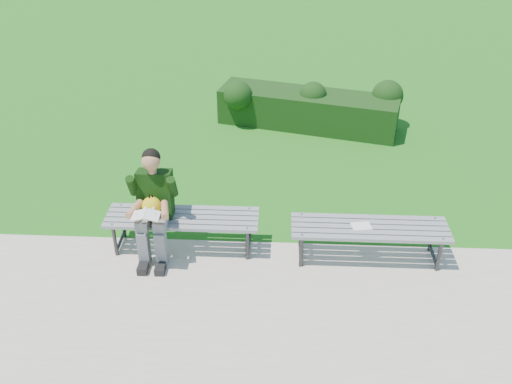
{
  "coord_description": "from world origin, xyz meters",
  "views": [
    {
      "loc": [
        0.25,
        -5.66,
        4.21
      ],
      "look_at": [
        -0.02,
        -0.1,
        0.8
      ],
      "focal_mm": 40.0,
      "sensor_mm": 36.0,
      "label": 1
    }
  ],
  "objects_px": {
    "bench_right": "(370,230)",
    "paper_sheet": "(361,226)",
    "hedge": "(310,107)",
    "seated_boy": "(153,202)",
    "bench_left": "(182,220)"
  },
  "relations": [
    {
      "from": "bench_right",
      "to": "paper_sheet",
      "type": "xyz_separation_m",
      "value": [
        -0.1,
        -0.0,
        0.06
      ]
    },
    {
      "from": "bench_right",
      "to": "paper_sheet",
      "type": "relative_size",
      "value": 7.33
    },
    {
      "from": "hedge",
      "to": "seated_boy",
      "type": "xyz_separation_m",
      "value": [
        -1.92,
        -3.71,
        0.36
      ]
    },
    {
      "from": "bench_left",
      "to": "seated_boy",
      "type": "distance_m",
      "value": 0.43
    },
    {
      "from": "seated_boy",
      "to": "bench_left",
      "type": "bearing_deg",
      "value": 17.13
    },
    {
      "from": "paper_sheet",
      "to": "bench_right",
      "type": "bearing_deg",
      "value": 0.0
    },
    {
      "from": "bench_left",
      "to": "paper_sheet",
      "type": "bearing_deg",
      "value": -2.76
    },
    {
      "from": "bench_left",
      "to": "paper_sheet",
      "type": "xyz_separation_m",
      "value": [
        2.09,
        -0.1,
        0.06
      ]
    },
    {
      "from": "seated_boy",
      "to": "hedge",
      "type": "bearing_deg",
      "value": 62.63
    },
    {
      "from": "seated_boy",
      "to": "bench_right",
      "type": "bearing_deg",
      "value": -0.18
    },
    {
      "from": "hedge",
      "to": "paper_sheet",
      "type": "height_order",
      "value": "hedge"
    },
    {
      "from": "bench_left",
      "to": "paper_sheet",
      "type": "relative_size",
      "value": 7.33
    },
    {
      "from": "hedge",
      "to": "bench_right",
      "type": "bearing_deg",
      "value": -81.38
    },
    {
      "from": "hedge",
      "to": "paper_sheet",
      "type": "distance_m",
      "value": 3.75
    },
    {
      "from": "bench_left",
      "to": "seated_boy",
      "type": "xyz_separation_m",
      "value": [
        -0.3,
        -0.09,
        0.3
      ]
    }
  ]
}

